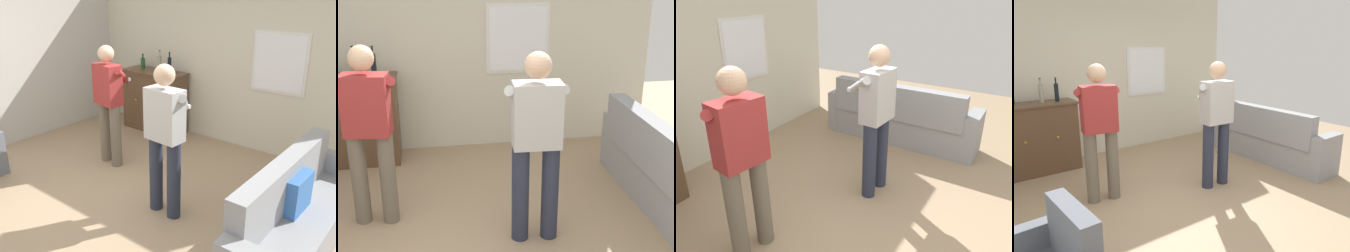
{
  "view_description": "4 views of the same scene",
  "coord_description": "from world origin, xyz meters",
  "views": [
    {
      "loc": [
        2.89,
        -2.44,
        2.38
      ],
      "look_at": [
        0.32,
        0.77,
        0.85
      ],
      "focal_mm": 40.0,
      "sensor_mm": 36.0,
      "label": 1
    },
    {
      "loc": [
        -0.26,
        -3.12,
        2.41
      ],
      "look_at": [
        0.38,
        0.65,
        0.98
      ],
      "focal_mm": 50.0,
      "sensor_mm": 36.0,
      "label": 2
    },
    {
      "loc": [
        -2.35,
        -1.04,
        2.21
      ],
      "look_at": [
        0.22,
        0.56,
        0.91
      ],
      "focal_mm": 35.0,
      "sensor_mm": 36.0,
      "label": 3
    },
    {
      "loc": [
        -2.28,
        -2.71,
        1.92
      ],
      "look_at": [
        0.18,
        0.58,
        0.86
      ],
      "focal_mm": 35.0,
      "sensor_mm": 36.0,
      "label": 4
    }
  ],
  "objects": [
    {
      "name": "person_standing_left",
      "position": [
        -0.81,
        0.9,
        0.94
      ],
      "size": [
        0.55,
        0.5,
        1.68
      ],
      "color": "#6B6051",
      "rests_on": "ground"
    },
    {
      "name": "person_standing_right",
      "position": [
        0.59,
        0.39,
        0.94
      ],
      "size": [
        0.56,
        0.48,
        1.68
      ],
      "color": "#282D42",
      "rests_on": "ground"
    },
    {
      "name": "ground",
      "position": [
        0.0,
        0.0,
        0.0
      ],
      "size": [
        10.4,
        10.4,
        0.0
      ],
      "primitive_type": "plane",
      "color": "#9E8466"
    },
    {
      "name": "couch",
      "position": [
        1.96,
        0.67,
        0.34
      ],
      "size": [
        0.57,
        2.29,
        0.91
      ],
      "color": "gray",
      "rests_on": "ground"
    },
    {
      "name": "wall_back_with_window",
      "position": [
        0.02,
        2.66,
        1.4
      ],
      "size": [
        5.2,
        0.15,
        2.8
      ],
      "color": "beige",
      "rests_on": "ground"
    }
  ]
}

